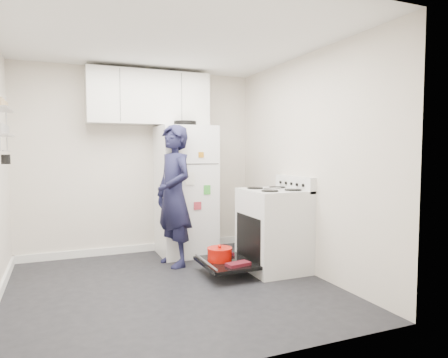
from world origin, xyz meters
name	(u,v)px	position (x,y,z in m)	size (l,w,h in m)	color
room	(167,170)	(-0.03, 0.03, 1.21)	(3.21, 3.21, 2.51)	black
electric_range	(272,230)	(1.26, 0.15, 0.47)	(0.66, 0.76, 1.10)	silver
open_oven_door	(224,259)	(0.65, 0.17, 0.19)	(0.55, 0.70, 0.22)	black
refrigerator	(185,190)	(0.54, 1.25, 0.87)	(0.72, 0.74, 1.80)	white
upper_cabinets	(149,98)	(0.10, 1.43, 2.10)	(1.60, 0.33, 0.70)	silver
wall_shelf_rack	(3,122)	(-1.52, 0.49, 1.68)	(0.14, 0.60, 0.61)	#B2B2B7
person	(174,195)	(0.25, 0.79, 0.86)	(0.63, 0.41, 1.72)	#171835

